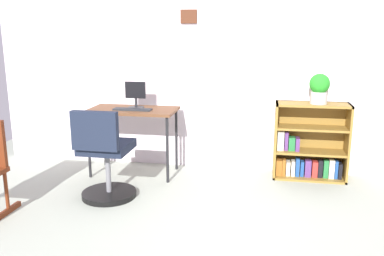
{
  "coord_description": "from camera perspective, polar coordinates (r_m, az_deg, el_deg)",
  "views": [
    {
      "loc": [
        0.57,
        -2.41,
        1.54
      ],
      "look_at": [
        -0.08,
        1.15,
        0.69
      ],
      "focal_mm": 37.79,
      "sensor_mm": 36.0,
      "label": 1
    }
  ],
  "objects": [
    {
      "name": "bookshelf_low",
      "position": [
        4.54,
        16.12,
        -2.34
      ],
      "size": [
        0.77,
        0.3,
        0.82
      ],
      "color": "olive",
      "rests_on": "ground_plane"
    },
    {
      "name": "potted_plant_on_shelf",
      "position": [
        4.38,
        17.53,
        5.43
      ],
      "size": [
        0.21,
        0.21,
        0.31
      ],
      "color": "#B7B2A8",
      "rests_on": "bookshelf_low"
    },
    {
      "name": "monitor",
      "position": [
        4.45,
        -7.96,
        4.59
      ],
      "size": [
        0.23,
        0.17,
        0.29
      ],
      "color": "#262628",
      "rests_on": "desk"
    },
    {
      "name": "keyboard",
      "position": [
        4.36,
        -8.4,
        2.62
      ],
      "size": [
        0.41,
        0.11,
        0.02
      ],
      "primitive_type": "cube",
      "color": "#23262A",
      "rests_on": "desk"
    },
    {
      "name": "wall_back",
      "position": [
        4.61,
        3.31,
        9.11
      ],
      "size": [
        5.2,
        0.12,
        2.42
      ],
      "color": "silver",
      "rests_on": "ground_plane"
    },
    {
      "name": "office_chair",
      "position": [
        3.86,
        -12.2,
        -4.46
      ],
      "size": [
        0.52,
        0.55,
        0.89
      ],
      "color": "black",
      "rests_on": "ground_plane"
    },
    {
      "name": "desk",
      "position": [
        4.46,
        -8.34,
        1.82
      ],
      "size": [
        0.95,
        0.51,
        0.74
      ],
      "color": "brown",
      "rests_on": "ground_plane"
    }
  ]
}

